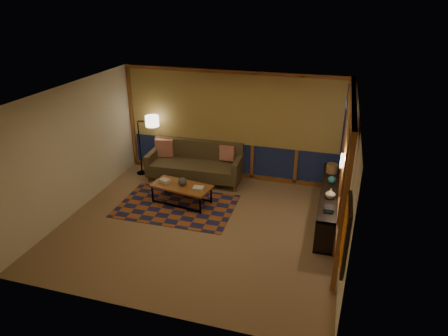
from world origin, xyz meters
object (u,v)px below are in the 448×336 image
(coffee_table, at_px, (182,194))
(floor_lamp, at_px, (140,145))
(sofa, at_px, (195,163))
(bookshelf, at_px, (329,204))

(coffee_table, distance_m, floor_lamp, 2.07)
(sofa, height_order, floor_lamp, floor_lamp)
(bookshelf, bearing_deg, floor_lamp, 168.81)
(coffee_table, relative_size, bookshelf, 0.49)
(coffee_table, xyz_separation_m, bookshelf, (3.18, 0.25, 0.11))
(coffee_table, bearing_deg, floor_lamp, 152.23)
(coffee_table, height_order, bookshelf, bookshelf)
(floor_lamp, xyz_separation_m, bookshelf, (4.77, -0.94, -0.44))
(coffee_table, bearing_deg, bookshelf, 13.74)
(sofa, height_order, bookshelf, sofa)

